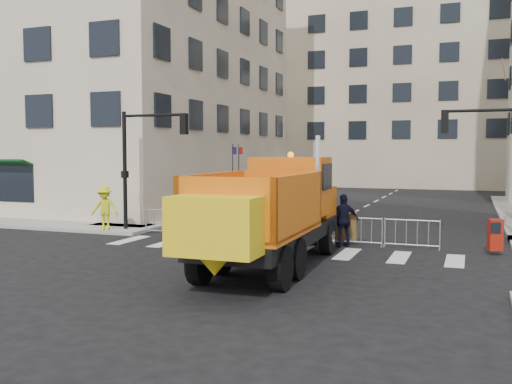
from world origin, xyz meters
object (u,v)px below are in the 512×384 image
at_px(cop_b, 331,221).
at_px(worker, 105,208).
at_px(cop_a, 319,224).
at_px(plow_truck, 270,210).
at_px(cop_c, 344,220).
at_px(newspaper_box, 495,235).

height_order(cop_b, worker, worker).
xyz_separation_m(cop_a, worker, (-9.70, -0.20, 0.29)).
distance_m(plow_truck, worker, 10.54).
bearing_deg(plow_truck, cop_c, -15.75).
bearing_deg(cop_b, cop_c, -147.20).
distance_m(cop_a, newspaper_box, 6.29).
height_order(cop_b, newspaper_box, cop_b).
relative_size(cop_c, newspaper_box, 1.83).
bearing_deg(worker, cop_a, -10.89).
xyz_separation_m(cop_c, worker, (-10.66, -0.20, 0.12)).
xyz_separation_m(plow_truck, cop_c, (1.26, 4.90, -0.83)).
relative_size(plow_truck, cop_a, 6.43).
height_order(plow_truck, cop_c, plow_truck).
distance_m(cop_b, newspaper_box, 5.85).
bearing_deg(cop_b, newspaper_box, -144.88).
relative_size(plow_truck, cop_c, 5.31).
bearing_deg(cop_c, newspaper_box, 148.64).
bearing_deg(cop_a, plow_truck, 90.85).
bearing_deg(newspaper_box, cop_a, 167.92).
bearing_deg(plow_truck, cop_b, -9.97).
distance_m(cop_c, newspaper_box, 5.33).
height_order(worker, newspaper_box, worker).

